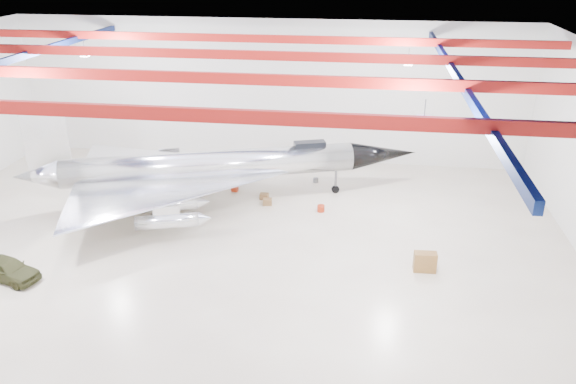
# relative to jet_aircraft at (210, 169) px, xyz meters

# --- Properties ---
(floor) EXTENTS (40.00, 40.00, 0.00)m
(floor) POSITION_rel_jet_aircraft_xyz_m (2.25, -5.86, -2.38)
(floor) COLOR #BAAA94
(floor) RESTS_ON ground
(wall_back) EXTENTS (40.00, 0.00, 40.00)m
(wall_back) POSITION_rel_jet_aircraft_xyz_m (2.25, 9.14, 3.12)
(wall_back) COLOR silver
(wall_back) RESTS_ON floor
(ceiling) EXTENTS (40.00, 40.00, 0.00)m
(ceiling) POSITION_rel_jet_aircraft_xyz_m (2.25, -5.86, 8.62)
(ceiling) COLOR #0A0F38
(ceiling) RESTS_ON wall_back
(ceiling_structure) EXTENTS (39.50, 29.50, 1.08)m
(ceiling_structure) POSITION_rel_jet_aircraft_xyz_m (2.25, -5.86, 7.94)
(ceiling_structure) COLOR maroon
(ceiling_structure) RESTS_ON ceiling
(jet_aircraft) EXTENTS (25.84, 19.20, 7.26)m
(jet_aircraft) POSITION_rel_jet_aircraft_xyz_m (0.00, 0.00, 0.00)
(jet_aircraft) COLOR silver
(jet_aircraft) RESTS_ON floor
(jeep) EXTENTS (3.84, 2.35, 1.22)m
(jeep) POSITION_rel_jet_aircraft_xyz_m (-7.87, -10.90, -1.77)
(jeep) COLOR #36381C
(jeep) RESTS_ON floor
(desk) EXTENTS (1.21, 0.65, 1.08)m
(desk) POSITION_rel_jet_aircraft_xyz_m (13.54, -6.97, -1.84)
(desk) COLOR brown
(desk) RESTS_ON floor
(crate_ply) EXTENTS (0.52, 0.45, 0.32)m
(crate_ply) POSITION_rel_jet_aircraft_xyz_m (-3.96, -1.99, -2.22)
(crate_ply) COLOR olive
(crate_ply) RESTS_ON floor
(toolbox_red) EXTENTS (0.50, 0.43, 0.31)m
(toolbox_red) POSITION_rel_jet_aircraft_xyz_m (1.10, 1.98, -2.23)
(toolbox_red) COLOR #A82A10
(toolbox_red) RESTS_ON floor
(parts_bin) EXTENTS (0.59, 0.48, 0.40)m
(parts_bin) POSITION_rel_jet_aircraft_xyz_m (3.40, 0.95, -2.18)
(parts_bin) COLOR olive
(parts_bin) RESTS_ON floor
(crate_small) EXTENTS (0.49, 0.42, 0.31)m
(crate_small) POSITION_rel_jet_aircraft_xyz_m (-2.49, 1.91, -2.23)
(crate_small) COLOR #59595B
(crate_small) RESTS_ON floor
(tool_chest) EXTENTS (0.61, 0.61, 0.43)m
(tool_chest) POSITION_rel_jet_aircraft_xyz_m (7.43, -0.45, -2.17)
(tool_chest) COLOR #A82A10
(tool_chest) RESTS_ON floor
(oil_barrel) EXTENTS (0.67, 0.57, 0.42)m
(oil_barrel) POSITION_rel_jet_aircraft_xyz_m (3.78, 0.08, -2.17)
(oil_barrel) COLOR olive
(oil_barrel) RESTS_ON floor
(spares_box) EXTENTS (0.41, 0.41, 0.35)m
(spares_box) POSITION_rel_jet_aircraft_xyz_m (6.61, 4.42, -2.21)
(spares_box) COLOR #59595B
(spares_box) RESTS_ON floor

